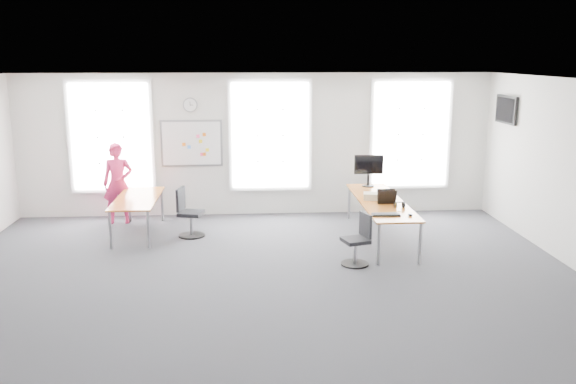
{
  "coord_description": "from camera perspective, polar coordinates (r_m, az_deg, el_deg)",
  "views": [
    {
      "loc": [
        -0.2,
        -8.79,
        3.36
      ],
      "look_at": [
        0.49,
        1.2,
        1.1
      ],
      "focal_mm": 38.0,
      "sensor_mm": 36.0,
      "label": 1
    }
  ],
  "objects": [
    {
      "name": "keyboard",
      "position": [
        10.32,
        9.15,
        -2.12
      ],
      "size": [
        0.48,
        0.18,
        0.02
      ],
      "primitive_type": "cube",
      "rotation": [
        0.0,
        0.0,
        -0.03
      ],
      "color": "black",
      "rests_on": "desk_right"
    },
    {
      "name": "floor",
      "position": [
        9.41,
        -2.48,
        -8.21
      ],
      "size": [
        10.0,
        10.0,
        0.0
      ],
      "primitive_type": "plane",
      "color": "#29292F",
      "rests_on": "ground"
    },
    {
      "name": "chair_left",
      "position": [
        11.63,
        -9.32,
        -2.15
      ],
      "size": [
        0.51,
        0.51,
        0.93
      ],
      "rotation": [
        0.0,
        0.0,
        1.33
      ],
      "color": "black",
      "rests_on": "ground"
    },
    {
      "name": "window_right",
      "position": [
        13.34,
        11.37,
        5.32
      ],
      "size": [
        1.6,
        0.06,
        2.2
      ],
      "primitive_type": "cube",
      "color": "silver",
      "rests_on": "wall_back"
    },
    {
      "name": "ceiling",
      "position": [
        8.8,
        -2.67,
        10.36
      ],
      "size": [
        10.0,
        10.0,
        0.0
      ],
      "primitive_type": "plane",
      "rotation": [
        3.14,
        0.0,
        0.0
      ],
      "color": "silver",
      "rests_on": "ground"
    },
    {
      "name": "tv",
      "position": [
        12.91,
        19.77,
        7.27
      ],
      "size": [
        0.06,
        0.9,
        0.55
      ],
      "primitive_type": "cube",
      "color": "black",
      "rests_on": "wall_right"
    },
    {
      "name": "window_left",
      "position": [
        13.17,
        -16.23,
        4.97
      ],
      "size": [
        1.6,
        0.06,
        2.2
      ],
      "primitive_type": "cube",
      "color": "silver",
      "rests_on": "wall_back"
    },
    {
      "name": "mouse",
      "position": [
        10.35,
        11.38,
        -2.11
      ],
      "size": [
        0.11,
        0.14,
        0.04
      ],
      "primitive_type": "ellipsoid",
      "rotation": [
        0.0,
        0.0,
        0.31
      ],
      "color": "black",
      "rests_on": "desk_right"
    },
    {
      "name": "wall_back",
      "position": [
        12.93,
        -3.01,
        4.43
      ],
      "size": [
        10.0,
        0.0,
        10.0
      ],
      "primitive_type": "plane",
      "rotation": [
        1.57,
        0.0,
        0.0
      ],
      "color": "silver",
      "rests_on": "ground"
    },
    {
      "name": "monitor",
      "position": [
        12.46,
        7.56,
        2.28
      ],
      "size": [
        0.59,
        0.24,
        0.65
      ],
      "rotation": [
        0.0,
        0.0,
        -0.06
      ],
      "color": "black",
      "rests_on": "desk_right"
    },
    {
      "name": "chair_right",
      "position": [
        10.02,
        6.57,
        -4.7
      ],
      "size": [
        0.48,
        0.48,
        0.86
      ],
      "rotation": [
        0.0,
        0.0,
        -1.28
      ],
      "color": "black",
      "rests_on": "ground"
    },
    {
      "name": "wall_clock",
      "position": [
        12.85,
        -9.14,
        8.05
      ],
      "size": [
        0.3,
        0.04,
        0.3
      ],
      "primitive_type": "cylinder",
      "rotation": [
        1.57,
        0.0,
        0.0
      ],
      "color": "gray",
      "rests_on": "wall_back"
    },
    {
      "name": "paper_stack",
      "position": [
        11.42,
        7.95,
        -0.4
      ],
      "size": [
        0.39,
        0.32,
        0.12
      ],
      "primitive_type": "cube",
      "rotation": [
        0.0,
        0.0,
        -0.2
      ],
      "color": "beige",
      "rests_on": "desk_right"
    },
    {
      "name": "wall_front",
      "position": [
        5.14,
        -1.47,
        -8.49
      ],
      "size": [
        10.0,
        0.0,
        10.0
      ],
      "primitive_type": "plane",
      "rotation": [
        -1.57,
        0.0,
        0.0
      ],
      "color": "silver",
      "rests_on": "ground"
    },
    {
      "name": "window_mid",
      "position": [
        12.88,
        -1.68,
        5.31
      ],
      "size": [
        1.6,
        0.06,
        2.2
      ],
      "primitive_type": "cube",
      "color": "silver",
      "rests_on": "wall_back"
    },
    {
      "name": "whiteboard",
      "position": [
        12.94,
        -9.01,
        4.52
      ],
      "size": [
        1.2,
        0.03,
        0.9
      ],
      "primitive_type": "cube",
      "color": "white",
      "rests_on": "wall_back"
    },
    {
      "name": "desk_right",
      "position": [
        11.38,
        8.68,
        -1.02
      ],
      "size": [
        0.8,
        3.02,
        0.73
      ],
      "color": "#B45A2D",
      "rests_on": "ground"
    },
    {
      "name": "desk_left",
      "position": [
        11.92,
        -13.92,
        -0.8
      ],
      "size": [
        0.78,
        1.95,
        0.71
      ],
      "color": "#B45A2D",
      "rests_on": "ground"
    },
    {
      "name": "laptop_sleeve",
      "position": [
        11.09,
        9.23,
        -0.46
      ],
      "size": [
        0.33,
        0.18,
        0.27
      ],
      "rotation": [
        0.0,
        0.0,
        0.01
      ],
      "color": "black",
      "rests_on": "desk_right"
    },
    {
      "name": "headphones",
      "position": [
        10.88,
        10.35,
        -1.19
      ],
      "size": [
        0.19,
        0.1,
        0.11
      ],
      "rotation": [
        0.0,
        0.0,
        -0.31
      ],
      "color": "black",
      "rests_on": "desk_right"
    },
    {
      "name": "lens_cap",
      "position": [
        10.66,
        10.35,
        -1.73
      ],
      "size": [
        0.08,
        0.08,
        0.01
      ],
      "primitive_type": "cylinder",
      "rotation": [
        0.0,
        0.0,
        0.31
      ],
      "color": "black",
      "rests_on": "desk_right"
    },
    {
      "name": "person",
      "position": [
        12.78,
        -15.62,
        0.78
      ],
      "size": [
        0.63,
        0.44,
        1.64
      ],
      "primitive_type": "imported",
      "rotation": [
        0.0,
        0.0,
        0.09
      ],
      "color": "#C72457",
      "rests_on": "ground"
    }
  ]
}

